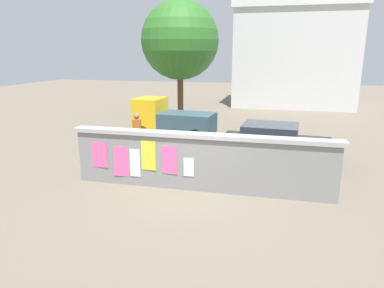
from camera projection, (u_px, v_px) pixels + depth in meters
ground at (235, 132)px, 17.74m from camera, size 60.00×60.00×0.00m
poster_wall at (200, 161)px, 10.01m from camera, size 7.67×0.42×1.67m
auto_rickshaw_truck at (170, 120)px, 16.01m from camera, size 3.70×1.77×1.85m
car_parked at (274, 143)px, 12.55m from camera, size 3.91×1.96×1.40m
motorcycle at (154, 155)px, 12.05m from camera, size 1.89×0.57×0.87m
person_walking at (137, 130)px, 13.52m from camera, size 0.45×0.45×1.62m
tree_roadside at (180, 41)px, 19.26m from camera, size 4.26×4.26×6.64m
building_background at (294, 55)px, 25.93m from camera, size 8.72×5.57×7.31m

